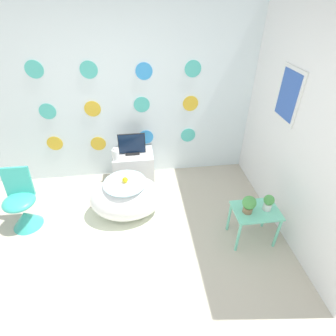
% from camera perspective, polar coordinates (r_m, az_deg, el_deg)
% --- Properties ---
extents(ground_plane, '(12.00, 12.00, 0.00)m').
position_cam_1_polar(ground_plane, '(2.96, -9.15, -25.07)').
color(ground_plane, '#BCB29E').
extents(wall_back_dotted, '(4.85, 0.05, 2.60)m').
position_cam_1_polar(wall_back_dotted, '(3.80, -10.85, 15.30)').
color(wall_back_dotted, white).
rests_on(wall_back_dotted, ground_plane).
extents(wall_right, '(0.06, 3.08, 2.60)m').
position_cam_1_polar(wall_right, '(3.29, 25.01, 9.54)').
color(wall_right, white).
rests_on(wall_right, ground_plane).
extents(rug, '(1.30, 0.71, 0.01)m').
position_cam_1_polar(rug, '(3.52, -8.96, -11.83)').
color(rug, silver).
rests_on(rug, ground_plane).
extents(bathtub, '(0.93, 0.66, 0.54)m').
position_cam_1_polar(bathtub, '(3.47, -8.97, -6.41)').
color(bathtub, white).
rests_on(bathtub, ground_plane).
extents(rubber_duck, '(0.07, 0.08, 0.09)m').
position_cam_1_polar(rubber_duck, '(3.26, -9.34, -2.53)').
color(rubber_duck, yellow).
rests_on(rubber_duck, bathtub).
extents(chair, '(0.38, 0.38, 0.79)m').
position_cam_1_polar(chair, '(3.75, -29.02, -7.92)').
color(chair, '#38B2A3').
rests_on(chair, ground_plane).
extents(tv_cabinet, '(0.60, 0.42, 0.50)m').
position_cam_1_polar(tv_cabinet, '(4.04, -7.42, 0.13)').
color(tv_cabinet, silver).
rests_on(tv_cabinet, ground_plane).
extents(tv, '(0.39, 0.12, 0.32)m').
position_cam_1_polar(tv, '(3.83, -7.86, 4.99)').
color(tv, black).
rests_on(tv, tv_cabinet).
extents(vase, '(0.09, 0.09, 0.19)m').
position_cam_1_polar(vase, '(3.76, -11.38, 2.90)').
color(vase, white).
rests_on(vase, tv_cabinet).
extents(side_table, '(0.51, 0.37, 0.46)m').
position_cam_1_polar(side_table, '(3.21, 18.43, -9.64)').
color(side_table, '#72D8B7').
rests_on(side_table, ground_plane).
extents(potted_plant_left, '(0.15, 0.15, 0.21)m').
position_cam_1_polar(potted_plant_left, '(3.02, 17.21, -7.49)').
color(potted_plant_left, '#8C6B4C').
rests_on(potted_plant_left, side_table).
extents(potted_plant_right, '(0.12, 0.12, 0.20)m').
position_cam_1_polar(potted_plant_right, '(3.13, 21.02, -6.95)').
color(potted_plant_right, white).
rests_on(potted_plant_right, side_table).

